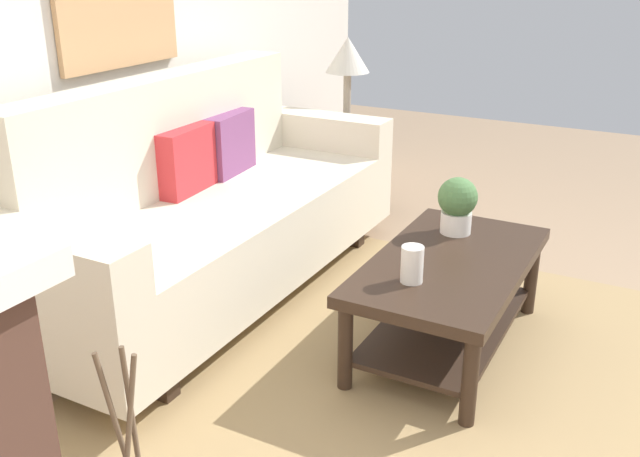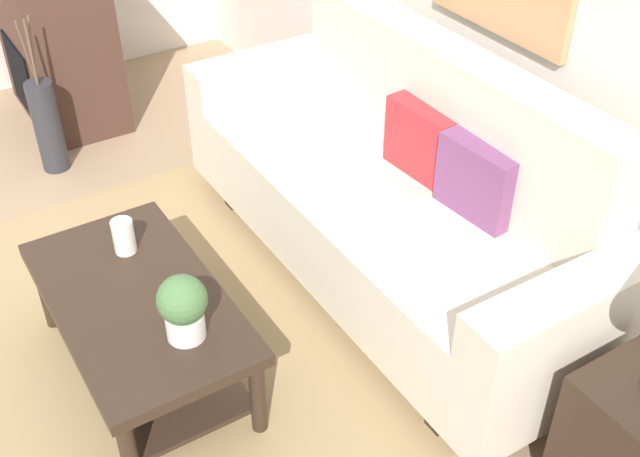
% 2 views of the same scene
% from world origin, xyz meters
% --- Properties ---
extents(ground_plane, '(9.43, 9.43, 0.00)m').
position_xyz_m(ground_plane, '(0.00, 0.00, 0.00)').
color(ground_plane, '#9E7F60').
extents(wall_back, '(5.43, 0.10, 2.70)m').
position_xyz_m(wall_back, '(0.00, 2.13, 1.35)').
color(wall_back, silver).
rests_on(wall_back, ground_plane).
extents(area_rug, '(2.36, 2.13, 0.01)m').
position_xyz_m(area_rug, '(0.00, 0.50, 0.01)').
color(area_rug, '#A38456').
rests_on(area_rug, ground_plane).
extents(couch, '(2.33, 0.84, 1.08)m').
position_xyz_m(couch, '(0.18, 1.60, 0.43)').
color(couch, beige).
rests_on(couch, ground_plane).
extents(throw_pillow_crimson, '(0.37, 0.14, 0.32)m').
position_xyz_m(throw_pillow_crimson, '(0.18, 1.72, 0.68)').
color(throw_pillow_crimson, red).
rests_on(throw_pillow_crimson, couch).
extents(throw_pillow_plum, '(0.37, 0.15, 0.32)m').
position_xyz_m(throw_pillow_plum, '(0.54, 1.72, 0.68)').
color(throw_pillow_plum, '#7A4270').
rests_on(throw_pillow_plum, couch).
extents(coffee_table, '(1.10, 0.60, 0.43)m').
position_xyz_m(coffee_table, '(0.19, 0.36, 0.31)').
color(coffee_table, '#332319').
rests_on(coffee_table, ground_plane).
extents(tabletop_vase, '(0.09, 0.09, 0.15)m').
position_xyz_m(tabletop_vase, '(-0.09, 0.43, 0.50)').
color(tabletop_vase, white).
rests_on(tabletop_vase, coffee_table).
extents(potted_plant_tabletop, '(0.18, 0.18, 0.26)m').
position_xyz_m(potted_plant_tabletop, '(0.49, 0.44, 0.57)').
color(potted_plant_tabletop, white).
rests_on(potted_plant_tabletop, coffee_table).
extents(side_table, '(0.44, 0.44, 0.56)m').
position_xyz_m(side_table, '(1.64, 1.56, 0.28)').
color(side_table, '#332319').
rests_on(side_table, ground_plane).
extents(table_lamp, '(0.28, 0.28, 0.57)m').
position_xyz_m(table_lamp, '(1.64, 1.56, 0.99)').
color(table_lamp, gray).
rests_on(table_lamp, side_table).
extents(floor_vase_branch_a, '(0.02, 0.02, 0.36)m').
position_xyz_m(floor_vase_branch_a, '(-1.55, 0.51, 0.71)').
color(floor_vase_branch_a, brown).
rests_on(floor_vase_branch_a, floor_vase).
extents(floor_vase_branch_b, '(0.04, 0.05, 0.36)m').
position_xyz_m(floor_vase_branch_b, '(-1.58, 0.53, 0.71)').
color(floor_vase_branch_b, brown).
rests_on(floor_vase_branch_b, floor_vase).
extents(floor_vase_branch_c, '(0.05, 0.05, 0.36)m').
position_xyz_m(floor_vase_branch_c, '(-1.58, 0.49, 0.71)').
color(floor_vase_branch_c, brown).
rests_on(floor_vase_branch_c, floor_vase).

